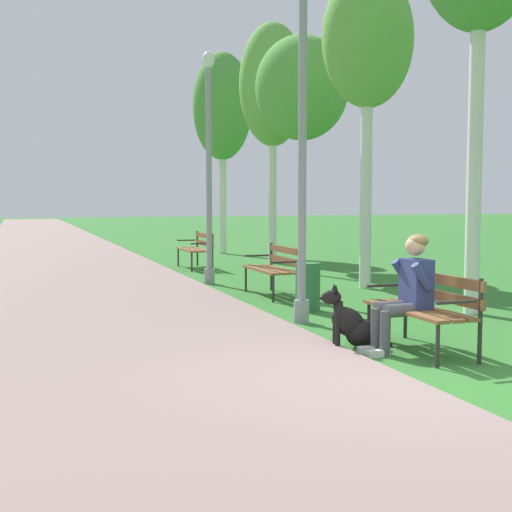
# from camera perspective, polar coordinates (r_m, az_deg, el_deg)

# --- Properties ---
(ground_plane) EXTENTS (120.00, 120.00, 0.00)m
(ground_plane) POSITION_cam_1_polar(r_m,az_deg,el_deg) (6.46, 14.15, -10.00)
(ground_plane) COLOR #33752D
(paved_path) EXTENTS (4.19, 60.00, 0.04)m
(paved_path) POSITION_cam_1_polar(r_m,az_deg,el_deg) (29.28, -16.68, 1.32)
(paved_path) COLOR gray
(paved_path) RESTS_ON ground
(park_bench_near) EXTENTS (0.55, 1.50, 0.85)m
(park_bench_near) POSITION_cam_1_polar(r_m,az_deg,el_deg) (7.63, 13.69, -3.82)
(park_bench_near) COLOR brown
(park_bench_near) RESTS_ON ground
(park_bench_mid) EXTENTS (0.55, 1.50, 0.85)m
(park_bench_mid) POSITION_cam_1_polar(r_m,az_deg,el_deg) (11.67, 1.61, -0.79)
(park_bench_mid) COLOR brown
(park_bench_mid) RESTS_ON ground
(park_bench_far) EXTENTS (0.55, 1.50, 0.85)m
(park_bench_far) POSITION_cam_1_polar(r_m,az_deg,el_deg) (16.36, -4.85, 0.76)
(park_bench_far) COLOR brown
(park_bench_far) RESTS_ON ground
(person_seated_on_near_bench) EXTENTS (0.74, 0.49, 1.25)m
(person_seated_on_near_bench) POSITION_cam_1_polar(r_m,az_deg,el_deg) (7.52, 12.28, -2.62)
(person_seated_on_near_bench) COLOR #4C4C51
(person_seated_on_near_bench) RESTS_ON ground
(dog_black) EXTENTS (0.82, 0.38, 0.71)m
(dog_black) POSITION_cam_1_polar(r_m,az_deg,el_deg) (7.70, 7.89, -5.56)
(dog_black) COLOR black
(dog_black) RESTS_ON ground
(lamp_post_near) EXTENTS (0.24, 0.24, 4.76)m
(lamp_post_near) POSITION_cam_1_polar(r_m,az_deg,el_deg) (9.12, 3.82, 9.92)
(lamp_post_near) COLOR gray
(lamp_post_near) RESTS_ON ground
(lamp_post_mid) EXTENTS (0.24, 0.24, 4.38)m
(lamp_post_mid) POSITION_cam_1_polar(r_m,az_deg,el_deg) (13.33, -3.88, 7.43)
(lamp_post_mid) COLOR gray
(lamp_post_mid) RESTS_ON ground
(birch_tree_third) EXTENTS (1.67, 1.46, 5.71)m
(birch_tree_third) POSITION_cam_1_polar(r_m,az_deg,el_deg) (13.10, 9.14, 16.90)
(birch_tree_third) COLOR silver
(birch_tree_third) RESTS_ON ground
(birch_tree_fourth) EXTENTS (2.04, 1.86, 5.14)m
(birch_tree_fourth) POSITION_cam_1_polar(r_m,az_deg,el_deg) (15.45, 3.79, 13.51)
(birch_tree_fourth) COLOR silver
(birch_tree_fourth) RESTS_ON ground
(birch_tree_fifth) EXTENTS (1.70, 1.49, 6.00)m
(birch_tree_fifth) POSITION_cam_1_polar(r_m,az_deg,el_deg) (17.82, 1.38, 13.71)
(birch_tree_fifth) COLOR silver
(birch_tree_fifth) RESTS_ON ground
(birch_tree_sixth) EXTENTS (1.75, 1.79, 5.95)m
(birch_tree_sixth) POSITION_cam_1_polar(r_m,az_deg,el_deg) (21.04, -2.78, 12.04)
(birch_tree_sixth) COLOR silver
(birch_tree_sixth) RESTS_ON ground
(litter_bin) EXTENTS (0.36, 0.36, 0.70)m
(litter_bin) POSITION_cam_1_polar(r_m,az_deg,el_deg) (10.16, 4.26, -2.53)
(litter_bin) COLOR #2D6638
(litter_bin) RESTS_ON ground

